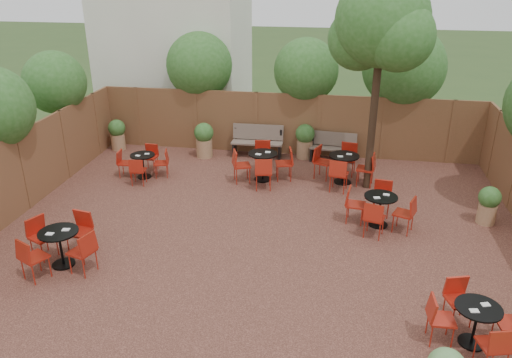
# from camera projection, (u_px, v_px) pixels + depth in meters

# --- Properties ---
(ground) EXTENTS (80.00, 80.00, 0.00)m
(ground) POSITION_uv_depth(u_px,v_px,m) (263.00, 227.00, 11.85)
(ground) COLOR #354F23
(ground) RESTS_ON ground
(courtyard_paving) EXTENTS (12.00, 10.00, 0.02)m
(courtyard_paving) POSITION_uv_depth(u_px,v_px,m) (263.00, 226.00, 11.85)
(courtyard_paving) COLOR #371E16
(courtyard_paving) RESTS_ON ground
(fence_back) EXTENTS (12.00, 0.08, 2.00)m
(fence_back) POSITION_uv_depth(u_px,v_px,m) (287.00, 124.00, 15.98)
(fence_back) COLOR brown
(fence_back) RESTS_ON ground
(fence_left) EXTENTS (0.08, 10.00, 2.00)m
(fence_left) POSITION_uv_depth(u_px,v_px,m) (23.00, 172.00, 12.36)
(fence_left) COLOR brown
(fence_left) RESTS_ON ground
(neighbour_building) EXTENTS (5.00, 4.00, 8.00)m
(neighbour_building) POSITION_uv_depth(u_px,v_px,m) (175.00, 15.00, 18.19)
(neighbour_building) COLOR silver
(neighbour_building) RESTS_ON ground
(overhang_foliage) EXTENTS (15.58, 10.67, 2.56)m
(overhang_foliage) POSITION_uv_depth(u_px,v_px,m) (260.00, 86.00, 13.61)
(overhang_foliage) COLOR #29591D
(overhang_foliage) RESTS_ON ground
(courtyard_tree) EXTENTS (2.55, 2.45, 5.60)m
(courtyard_tree) POSITION_uv_depth(u_px,v_px,m) (381.00, 28.00, 12.21)
(courtyard_tree) COLOR black
(courtyard_tree) RESTS_ON courtyard_paving
(park_bench_left) EXTENTS (1.63, 0.54, 1.00)m
(park_bench_left) POSITION_uv_depth(u_px,v_px,m) (257.00, 140.00, 15.97)
(park_bench_left) COLOR brown
(park_bench_left) RESTS_ON courtyard_paving
(park_bench_right) EXTENTS (1.47, 0.62, 0.88)m
(park_bench_right) POSITION_uv_depth(u_px,v_px,m) (333.00, 146.00, 15.62)
(park_bench_right) COLOR brown
(park_bench_right) RESTS_ON courtyard_paving
(bistro_tables) EXTENTS (9.35, 7.89, 0.95)m
(bistro_tables) POSITION_uv_depth(u_px,v_px,m) (272.00, 198.00, 12.22)
(bistro_tables) COLOR black
(bistro_tables) RESTS_ON courtyard_paving
(planters) EXTENTS (11.28, 4.22, 1.11)m
(planters) POSITION_uv_depth(u_px,v_px,m) (252.00, 147.00, 15.25)
(planters) COLOR #976E4B
(planters) RESTS_ON courtyard_paving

